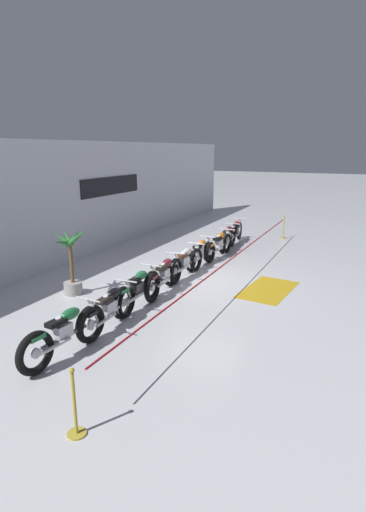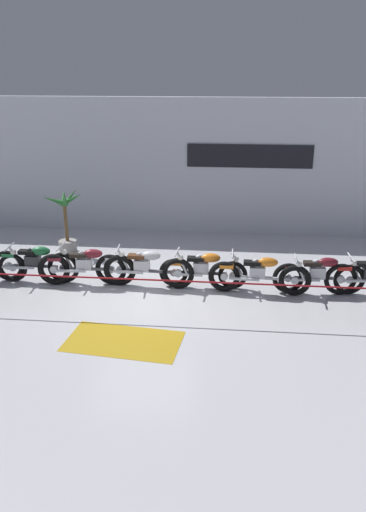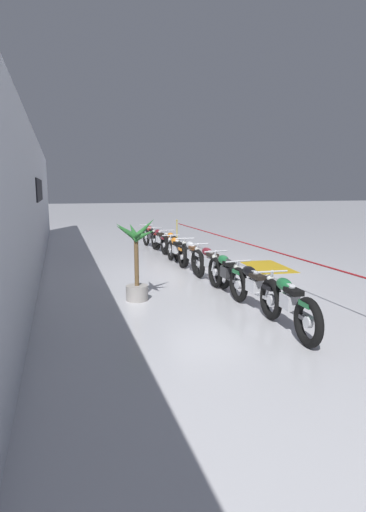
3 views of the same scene
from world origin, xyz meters
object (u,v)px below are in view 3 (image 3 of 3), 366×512
object	(u,v)px
motorcycle_green_2	(226,274)
motorcycle_orange_6	(172,245)
motorcycle_red_8	(151,237)
motorcycle_silver_4	(192,257)
stanchion_mid_left	(177,234)
motorcycle_green_0	(288,305)
motorcycle_orange_5	(176,250)
stanchion_far_left	(263,252)
floor_banner	(267,267)
motorcycle_black_1	(253,287)
motorcycle_maroon_3	(209,265)
potted_palm_left_of_row	(136,262)
motorcycle_maroon_7	(159,240)

from	to	relation	value
motorcycle_green_2	motorcycle_orange_6	size ratio (longest dim) A/B	0.92
motorcycle_orange_6	motorcycle_red_8	xyz separation A→B (m)	(2.61, 0.19, 0.02)
motorcycle_silver_4	stanchion_mid_left	size ratio (longest dim) A/B	2.32
motorcycle_green_2	motorcycle_orange_6	distance (m)	5.47
motorcycle_green_2	motorcycle_green_0	bearing A→B (deg)	-179.56
motorcycle_green_0	motorcycle_orange_6	xyz separation A→B (m)	(8.18, -0.14, -0.02)
motorcycle_orange_5	motorcycle_orange_6	bearing A→B (deg)	-9.22
stanchion_far_left	floor_banner	xyz separation A→B (m)	(1.56, -1.02, -0.76)
motorcycle_green_2	motorcycle_black_1	bearing A→B (deg)	-177.57
motorcycle_maroon_3	motorcycle_silver_4	world-z (taller)	motorcycle_maroon_3
motorcycle_silver_4	floor_banner	xyz separation A→B (m)	(0.03, -2.64, -0.48)
motorcycle_orange_5	stanchion_mid_left	distance (m)	5.93
motorcycle_orange_6	potted_palm_left_of_row	size ratio (longest dim) A/B	1.24
motorcycle_black_1	motorcycle_orange_5	distance (m)	5.43
motorcycle_orange_5	stanchion_far_left	size ratio (longest dim) A/B	0.15
motorcycle_maroon_3	motorcycle_maroon_7	xyz separation A→B (m)	(5.54, 0.05, -0.00)
motorcycle_red_8	floor_banner	bearing A→B (deg)	-153.13
motorcycle_maroon_7	potted_palm_left_of_row	xyz separation A→B (m)	(-6.76, 2.19, 0.41)
motorcycle_green_2	floor_banner	world-z (taller)	motorcycle_green_2
potted_palm_left_of_row	motorcycle_silver_4	bearing A→B (deg)	-39.91
motorcycle_orange_6	potted_palm_left_of_row	world-z (taller)	potted_palm_left_of_row
motorcycle_black_1	motorcycle_orange_6	xyz separation A→B (m)	(6.76, -0.10, -0.01)
potted_palm_left_of_row	stanchion_far_left	size ratio (longest dim) A/B	0.14
motorcycle_silver_4	motorcycle_black_1	bearing A→B (deg)	-179.55
motorcycle_black_1	motorcycle_green_2	distance (m)	1.29
motorcycle_orange_5	floor_banner	distance (m)	3.09
motorcycle_orange_5	floor_banner	bearing A→B (deg)	-117.01
motorcycle_green_0	motorcycle_silver_4	size ratio (longest dim) A/B	0.91
floor_banner	motorcycle_maroon_7	bearing A→B (deg)	38.89
motorcycle_maroon_7	motorcycle_maroon_3	bearing A→B (deg)	-179.49
potted_palm_left_of_row	stanchion_far_left	distance (m)	3.97
motorcycle_orange_5	floor_banner	size ratio (longest dim) A/B	0.96
motorcycle_green_0	motorcycle_silver_4	bearing A→B (deg)	-0.03
motorcycle_maroon_7	motorcycle_green_2	bearing A→B (deg)	179.83
motorcycle_maroon_3	stanchion_mid_left	world-z (taller)	stanchion_mid_left
motorcycle_black_1	motorcycle_orange_6	size ratio (longest dim) A/B	0.90
motorcycle_maroon_3	motorcycle_orange_5	world-z (taller)	motorcycle_maroon_3
motorcycle_green_0	motorcycle_black_1	xyz separation A→B (m)	(1.42, -0.03, -0.01)
stanchion_mid_left	floor_banner	world-z (taller)	stanchion_mid_left
stanchion_mid_left	motorcycle_silver_4	bearing A→B (deg)	167.19
motorcycle_green_2	stanchion_far_left	world-z (taller)	stanchion_far_left
motorcycle_green_0	motorcycle_red_8	world-z (taller)	motorcycle_green_0
motorcycle_orange_6	motorcycle_maroon_7	world-z (taller)	motorcycle_orange_6
motorcycle_maroon_3	motorcycle_orange_5	size ratio (longest dim) A/B	1.13
motorcycle_red_8	motorcycle_green_2	bearing A→B (deg)	-179.75
motorcycle_silver_4	motorcycle_orange_5	bearing A→B (deg)	3.25
motorcycle_green_0	motorcycle_orange_5	size ratio (longest dim) A/B	1.05
motorcycle_orange_6	stanchion_mid_left	distance (m)	4.60
motorcycle_orange_6	potted_palm_left_of_row	bearing A→B (deg)	156.56
motorcycle_maroon_7	motorcycle_red_8	bearing A→B (deg)	2.60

